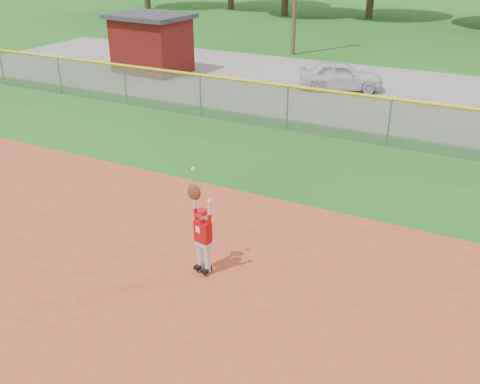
% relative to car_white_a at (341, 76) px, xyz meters
% --- Properties ---
extents(ground, '(120.00, 120.00, 0.00)m').
position_rel_car_white_a_xyz_m(ground, '(3.34, -15.82, -0.62)').
color(ground, '#1B5A14').
rests_on(ground, ground).
extents(parking_strip, '(44.00, 10.00, 0.03)m').
position_rel_car_white_a_xyz_m(parking_strip, '(3.34, 0.18, -0.60)').
color(parking_strip, slate).
rests_on(parking_strip, ground).
extents(car_white_a, '(3.73, 2.50, 1.18)m').
position_rel_car_white_a_xyz_m(car_white_a, '(0.00, 0.00, 0.00)').
color(car_white_a, silver).
rests_on(car_white_a, parking_strip).
extents(utility_shed, '(3.77, 3.05, 2.67)m').
position_rel_car_white_a_xyz_m(utility_shed, '(-8.95, -0.87, 0.74)').
color(utility_shed, '#4F0F0B').
rests_on(utility_shed, ground).
extents(outfield_fence, '(40.06, 0.10, 1.55)m').
position_rel_car_white_a_xyz_m(outfield_fence, '(3.34, -5.82, 0.26)').
color(outfield_fence, gray).
rests_on(outfield_fence, ground).
extents(ballplayer, '(0.58, 0.31, 2.07)m').
position_rel_car_white_a_xyz_m(ballplayer, '(1.85, -14.35, 0.34)').
color(ballplayer, silver).
rests_on(ballplayer, ground).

